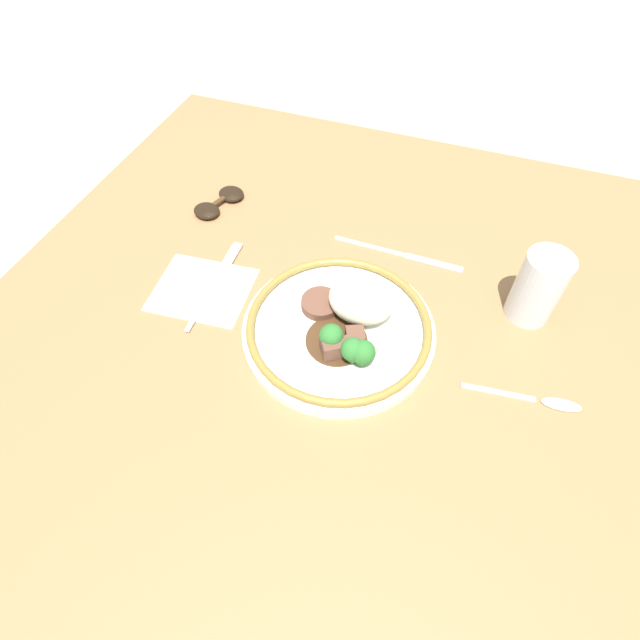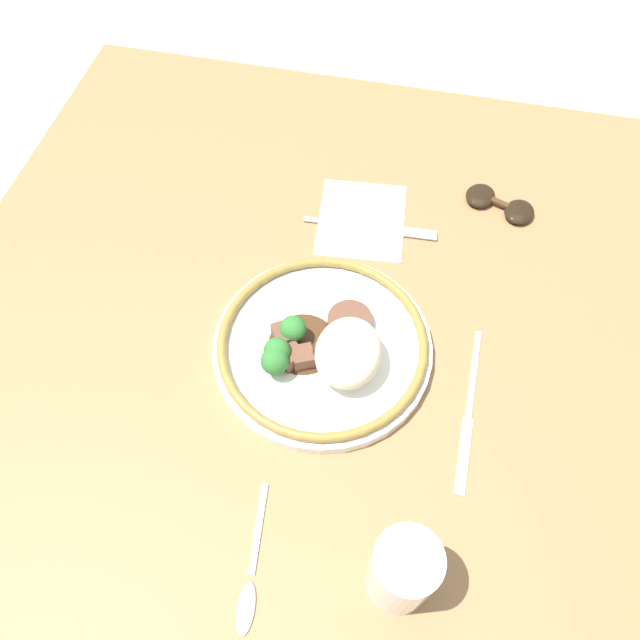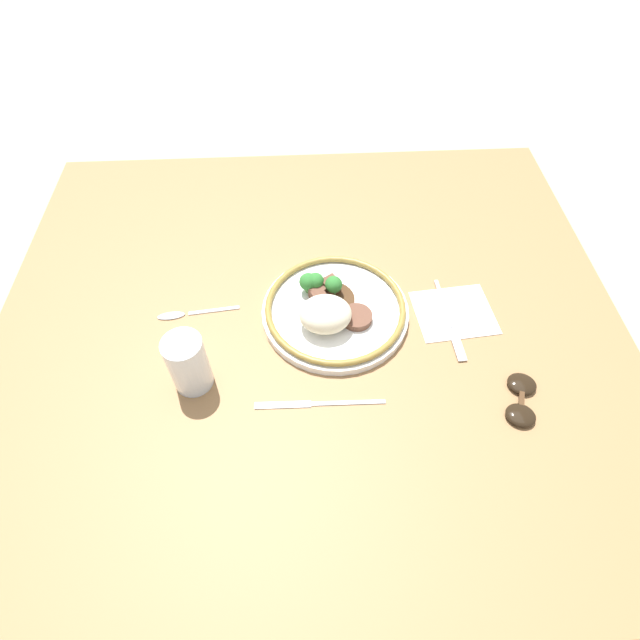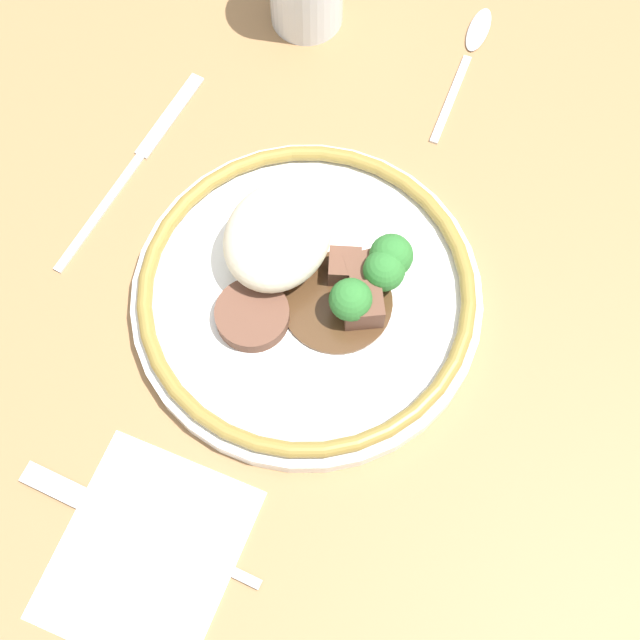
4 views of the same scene
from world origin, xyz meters
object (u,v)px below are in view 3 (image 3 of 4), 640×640
(fork, at_px, (451,326))
(knife, at_px, (315,404))
(spoon, at_px, (182,314))
(sunglasses, at_px, (521,399))
(plate, at_px, (333,309))
(juice_glass, at_px, (189,366))

(fork, relative_size, knife, 0.89)
(spoon, distance_m, sunglasses, 0.62)
(fork, distance_m, knife, 0.29)
(plate, distance_m, spoon, 0.28)
(juice_glass, relative_size, fork, 0.58)
(knife, bearing_deg, fork, -149.68)
(plate, distance_m, juice_glass, 0.28)
(plate, distance_m, knife, 0.19)
(juice_glass, bearing_deg, spoon, -75.25)
(knife, xyz_separation_m, spoon, (0.24, -0.20, 0.00))
(knife, bearing_deg, plate, -102.03)
(fork, xyz_separation_m, knife, (0.26, 0.14, -0.00))
(knife, xyz_separation_m, sunglasses, (-0.34, 0.01, 0.01))
(plate, distance_m, fork, 0.22)
(juice_glass, distance_m, sunglasses, 0.54)
(sunglasses, bearing_deg, fork, -44.02)
(plate, relative_size, spoon, 1.78)
(plate, xyz_separation_m, spoon, (0.28, -0.02, -0.02))
(juice_glass, height_order, spoon, juice_glass)
(fork, xyz_separation_m, spoon, (0.50, -0.06, -0.00))
(plate, relative_size, fork, 1.42)
(spoon, bearing_deg, fork, 167.14)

